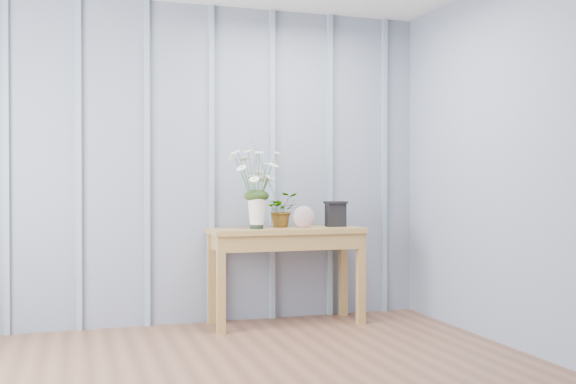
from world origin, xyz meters
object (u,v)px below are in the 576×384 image
object	(u,v)px
felt_disc_vessel	(304,217)
sideboard	(286,242)
daisy_vase	(257,176)
carved_box	(336,214)

from	to	relation	value
felt_disc_vessel	sideboard	bearing A→B (deg)	164.76
sideboard	daisy_vase	world-z (taller)	daisy_vase
sideboard	carved_box	distance (m)	0.48
daisy_vase	sideboard	bearing A→B (deg)	10.78
daisy_vase	carved_box	bearing A→B (deg)	5.86
daisy_vase	felt_disc_vessel	bearing A→B (deg)	0.46
felt_disc_vessel	carved_box	bearing A→B (deg)	16.22
sideboard	carved_box	world-z (taller)	carved_box
carved_box	daisy_vase	bearing A→B (deg)	-174.14
sideboard	daisy_vase	distance (m)	0.58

